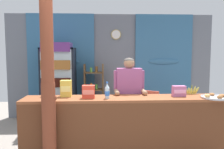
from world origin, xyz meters
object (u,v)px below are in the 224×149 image
at_px(plastic_lawn_chair, 151,106).
at_px(snack_box_instant_noodle, 66,88).
at_px(shopkeeper, 129,91).
at_px(stall_counter, 123,123).
at_px(soda_bottle_orange_soda, 46,89).
at_px(snack_box_crackers, 89,92).
at_px(banana_bunch, 192,91).
at_px(bottle_shelf_rack, 94,91).
at_px(pastry_tray, 215,97).
at_px(soda_bottle_water, 107,91).
at_px(snack_box_wafer, 179,91).
at_px(drink_fridge, 59,80).
at_px(timber_post, 48,86).

height_order(plastic_lawn_chair, snack_box_instant_noodle, snack_box_instant_noodle).
bearing_deg(shopkeeper, stall_counter, -106.06).
bearing_deg(soda_bottle_orange_soda, snack_box_crackers, -16.34).
height_order(plastic_lawn_chair, banana_bunch, banana_bunch).
height_order(bottle_shelf_rack, pastry_tray, bottle_shelf_rack).
relative_size(stall_counter, banana_bunch, 11.50).
bearing_deg(soda_bottle_orange_soda, soda_bottle_water, -14.00).
distance_m(snack_box_wafer, snack_box_crackers, 1.44).
bearing_deg(snack_box_wafer, plastic_lawn_chair, 96.58).
relative_size(drink_fridge, bottle_shelf_rack, 1.36).
distance_m(snack_box_wafer, snack_box_instant_noodle, 1.81).
bearing_deg(stall_counter, drink_fridge, 125.31).
bearing_deg(snack_box_crackers, timber_post, -148.44).
relative_size(soda_bottle_orange_soda, snack_box_wafer, 1.41).
relative_size(bottle_shelf_rack, soda_bottle_orange_soda, 4.76).
bearing_deg(snack_box_crackers, shopkeeper, 33.28).
height_order(shopkeeper, snack_box_instant_noodle, shopkeeper).
height_order(stall_counter, drink_fridge, drink_fridge).
height_order(drink_fridge, banana_bunch, drink_fridge).
xyz_separation_m(shopkeeper, soda_bottle_water, (-0.40, -0.49, 0.08)).
bearing_deg(bottle_shelf_rack, plastic_lawn_chair, -29.21).
relative_size(shopkeeper, snack_box_crackers, 7.91).
xyz_separation_m(timber_post, bottle_shelf_rack, (0.57, 2.41, -0.48)).
distance_m(drink_fridge, banana_bunch, 2.92).
xyz_separation_m(drink_fridge, snack_box_crackers, (0.77, -1.77, 0.03)).
height_order(plastic_lawn_chair, soda_bottle_orange_soda, soda_bottle_orange_soda).
bearing_deg(drink_fridge, banana_bunch, -31.73).
bearing_deg(plastic_lawn_chair, soda_bottle_water, -125.43).
bearing_deg(pastry_tray, stall_counter, 178.38).
relative_size(timber_post, banana_bunch, 9.29).
height_order(snack_box_wafer, pastry_tray, snack_box_wafer).
bearing_deg(bottle_shelf_rack, snack_box_wafer, -54.82).
xyz_separation_m(stall_counter, banana_bunch, (1.18, 0.30, 0.44)).
height_order(stall_counter, shopkeeper, shopkeeper).
xyz_separation_m(snack_box_instant_noodle, snack_box_crackers, (0.36, -0.16, -0.03)).
relative_size(timber_post, drink_fridge, 1.33).
relative_size(soda_bottle_orange_soda, snack_box_crackers, 1.47).
bearing_deg(bottle_shelf_rack, timber_post, -103.26).
distance_m(plastic_lawn_chair, soda_bottle_water, 1.83).
relative_size(plastic_lawn_chair, snack_box_wafer, 4.17).
bearing_deg(plastic_lawn_chair, snack_box_crackers, -133.27).
xyz_separation_m(timber_post, banana_bunch, (2.25, 0.56, -0.17)).
xyz_separation_m(stall_counter, snack_box_wafer, (0.91, 0.14, 0.46)).
distance_m(bottle_shelf_rack, snack_box_wafer, 2.47).
distance_m(timber_post, shopkeeper, 1.46).
distance_m(snack_box_instant_noodle, snack_box_crackers, 0.40).
bearing_deg(soda_bottle_orange_soda, pastry_tray, -6.73).
xyz_separation_m(soda_bottle_water, snack_box_instant_noodle, (-0.65, 0.20, 0.02)).
relative_size(snack_box_wafer, snack_box_instant_noodle, 0.79).
xyz_separation_m(timber_post, snack_box_wafer, (1.98, 0.41, -0.15)).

